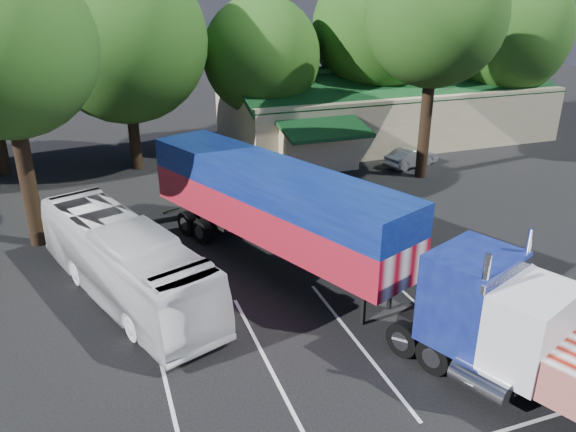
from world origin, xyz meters
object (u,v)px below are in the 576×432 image
object	(u,v)px
semi_truck	(321,227)
bicycle	(277,191)
woman	(461,287)
tour_bus	(124,261)
silver_sedan	(411,157)

from	to	relation	value
semi_truck	bicycle	distance (m)	10.32
woman	tour_bus	distance (m)	12.59
semi_truck	silver_sedan	world-z (taller)	semi_truck
woman	bicycle	bearing A→B (deg)	5.89
bicycle	silver_sedan	bearing A→B (deg)	-15.13
semi_truck	tour_bus	bearing A→B (deg)	143.16
semi_truck	bicycle	world-z (taller)	semi_truck
tour_bus	bicycle	bearing A→B (deg)	22.54
bicycle	tour_bus	world-z (taller)	tour_bus
semi_truck	bicycle	size ratio (longest dim) A/B	13.19
tour_bus	silver_sedan	distance (m)	21.85
tour_bus	woman	bearing A→B (deg)	-44.01
semi_truck	woman	xyz separation A→B (m)	(4.25, -3.23, -1.69)
woman	bicycle	size ratio (longest dim) A/B	1.13
bicycle	silver_sedan	size ratio (longest dim) A/B	0.43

